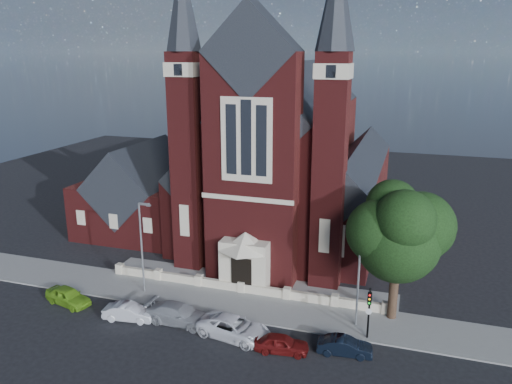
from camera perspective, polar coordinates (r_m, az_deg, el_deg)
ground at (r=51.10m, az=1.55°, el=-7.27°), size 120.00×120.00×0.00m
pavement_strip at (r=42.10m, az=-2.56°, el=-12.60°), size 60.00×5.00×0.12m
forecourt_paving at (r=45.45m, az=-0.79°, el=-10.33°), size 26.00×3.00×0.14m
forecourt_wall at (r=43.76m, az=-1.64°, el=-11.42°), size 24.00×0.40×0.90m
church at (r=55.96m, az=3.90°, el=3.54°), size 20.01×34.90×29.20m
parish_hall at (r=58.49m, az=-12.78°, el=-0.50°), size 12.00×12.20×10.24m
street_tree at (r=38.18m, az=16.06°, el=-4.83°), size 6.40×6.60×10.70m
street_lamp_left at (r=42.95m, az=-12.87°, el=-5.65°), size 1.16×0.22×8.09m
street_lamp_right at (r=37.60m, az=11.83°, el=-8.75°), size 1.16×0.22×8.09m
traffic_signal at (r=37.01m, az=12.80°, el=-12.71°), size 0.28×0.42×4.00m
car_lime_van at (r=44.37m, az=-20.68°, el=-11.08°), size 4.48×2.64×1.43m
car_silver_a at (r=40.67m, az=-14.31°, el=-13.15°), size 4.13×1.94×1.31m
car_silver_b at (r=39.42m, az=-8.79°, el=-13.63°), size 5.33×2.39×1.52m
car_white_suv at (r=37.36m, az=-2.55°, el=-15.23°), size 5.79×3.39×1.51m
car_dark_red at (r=35.85m, az=2.93°, el=-16.91°), size 3.91×1.94×1.28m
car_navy at (r=36.08m, az=10.10°, el=-16.97°), size 3.87×1.69×1.24m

